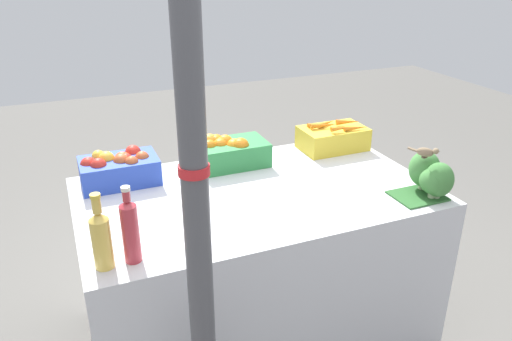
% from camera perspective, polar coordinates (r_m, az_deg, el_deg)
% --- Properties ---
extents(ground_plane, '(10.00, 10.00, 0.00)m').
position_cam_1_polar(ground_plane, '(2.74, -0.00, -17.80)').
color(ground_plane, '#605E59').
extents(market_table, '(1.59, 0.95, 0.82)m').
position_cam_1_polar(market_table, '(2.49, -0.00, -10.76)').
color(market_table, silver).
rests_on(market_table, ground_plane).
extents(support_pole, '(0.09, 0.09, 2.29)m').
position_cam_1_polar(support_pole, '(1.46, -6.88, -3.95)').
color(support_pole, '#4C4C51').
rests_on(support_pole, ground_plane).
extents(apple_crate, '(0.35, 0.22, 0.16)m').
position_cam_1_polar(apple_crate, '(2.41, -15.41, 0.32)').
color(apple_crate, '#2847B7').
rests_on(apple_crate, market_table).
extents(orange_crate, '(0.35, 0.22, 0.16)m').
position_cam_1_polar(orange_crate, '(2.52, -3.12, 2.27)').
color(orange_crate, '#2D8442').
rests_on(orange_crate, market_table).
extents(carrot_crate, '(0.35, 0.22, 0.16)m').
position_cam_1_polar(carrot_crate, '(2.77, 8.78, 3.75)').
color(carrot_crate, gold).
rests_on(carrot_crate, market_table).
extents(broccoli_pile, '(0.24, 0.23, 0.19)m').
position_cam_1_polar(broccoli_pile, '(2.33, 19.36, -0.63)').
color(broccoli_pile, '#2D602D').
rests_on(broccoli_pile, market_table).
extents(juice_bottle_golden, '(0.07, 0.07, 0.28)m').
position_cam_1_polar(juice_bottle_golden, '(1.78, -17.27, -7.37)').
color(juice_bottle_golden, gold).
rests_on(juice_bottle_golden, market_table).
extents(juice_bottle_ruby, '(0.06, 0.06, 0.29)m').
position_cam_1_polar(juice_bottle_ruby, '(1.78, -14.18, -6.58)').
color(juice_bottle_ruby, '#B2333D').
rests_on(juice_bottle_ruby, market_table).
extents(sparrow_bird, '(0.10, 0.11, 0.05)m').
position_cam_1_polar(sparrow_bird, '(2.25, 18.88, 2.01)').
color(sparrow_bird, '#4C3D2D').
rests_on(sparrow_bird, broccoli_pile).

